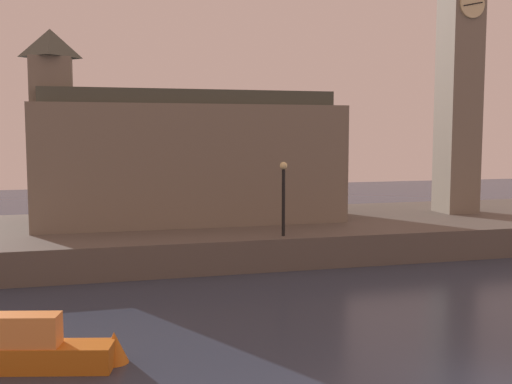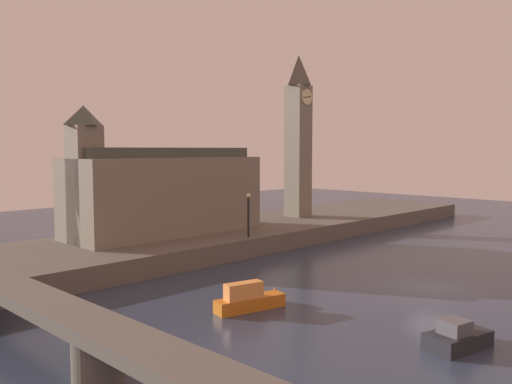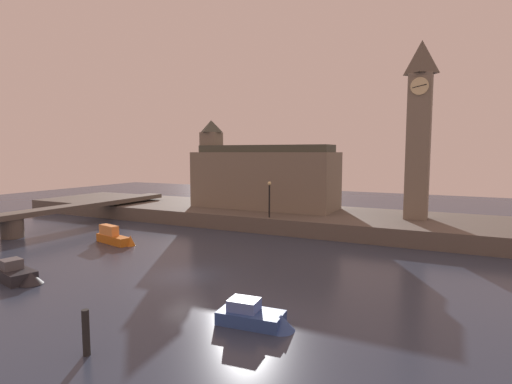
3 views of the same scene
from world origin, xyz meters
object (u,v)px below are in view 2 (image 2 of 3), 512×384
at_px(streetlamp, 248,209).
at_px(boat_barge_dark, 461,336).
at_px(boat_patrol_orange, 253,299).
at_px(clock_tower, 298,134).
at_px(parliament_hall, 161,192).

height_order(streetlamp, boat_barge_dark, streetlamp).
bearing_deg(boat_patrol_orange, boat_barge_dark, -76.08).
bearing_deg(streetlamp, boat_patrol_orange, -133.94).
bearing_deg(boat_patrol_orange, clock_tower, 34.91).
distance_m(parliament_hall, boat_patrol_orange, 18.00).
bearing_deg(boat_patrol_orange, parliament_hall, 70.16).
xyz_separation_m(clock_tower, boat_barge_dark, (-20.02, -25.85, -9.54)).
distance_m(clock_tower, parliament_hall, 17.36).
xyz_separation_m(boat_patrol_orange, boat_barge_dark, (2.51, -10.12, -0.11)).
distance_m(parliament_hall, streetlamp, 7.45).
bearing_deg(parliament_hall, streetlamp, -58.04).
relative_size(streetlamp, boat_barge_dark, 0.90).
bearing_deg(boat_barge_dark, parliament_hall, 82.67).
relative_size(parliament_hall, streetlamp, 4.69).
distance_m(streetlamp, boat_barge_dark, 21.81).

